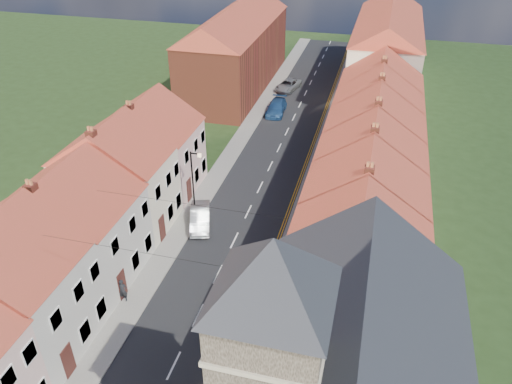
% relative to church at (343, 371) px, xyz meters
% --- Properties ---
extents(road, '(7.00, 90.00, 0.02)m').
position_rel_church_xyz_m(road, '(-9.36, 26.68, -5.87)').
color(road, black).
rests_on(road, ground).
extents(pavement_left, '(1.80, 90.00, 0.12)m').
position_rel_church_xyz_m(pavement_left, '(-13.76, 26.68, -5.82)').
color(pavement_left, '#A39C94').
rests_on(pavement_left, ground).
extents(pavement_right, '(1.80, 90.00, 0.12)m').
position_rel_church_xyz_m(pavement_right, '(-4.96, 26.68, -5.82)').
color(pavement_right, '#A39C94').
rests_on(pavement_right, ground).
extents(church, '(11.25, 14.25, 15.20)m').
position_rel_church_xyz_m(church, '(0.00, 0.00, 0.00)').
color(church, '#322A23').
rests_on(church, ground).
extents(cottage_r_tudor, '(8.30, 5.20, 9.00)m').
position_rel_church_xyz_m(cottage_r_tudor, '(-0.09, 9.37, -1.41)').
color(cottage_r_tudor, beige).
rests_on(cottage_r_tudor, ground).
extents(cottage_r_white_near, '(8.30, 6.00, 9.00)m').
position_rel_church_xyz_m(cottage_r_white_near, '(-0.06, 14.77, -1.40)').
color(cottage_r_white_near, beige).
rests_on(cottage_r_white_near, ground).
extents(cottage_r_cream_mid, '(8.30, 5.20, 9.00)m').
position_rel_church_xyz_m(cottage_r_cream_mid, '(-0.06, 20.17, -1.40)').
color(cottage_r_cream_mid, beige).
rests_on(cottage_r_cream_mid, ground).
extents(cottage_r_pink, '(8.30, 6.00, 9.00)m').
position_rel_church_xyz_m(cottage_r_pink, '(-0.06, 25.57, -1.40)').
color(cottage_r_pink, beige).
rests_on(cottage_r_pink, ground).
extents(cottage_r_white_far, '(8.30, 5.20, 9.00)m').
position_rel_church_xyz_m(cottage_r_white_far, '(-0.06, 30.97, -1.40)').
color(cottage_r_white_far, '#B9B7AF').
rests_on(cottage_r_white_far, ground).
extents(cottage_r_cream_far, '(8.30, 6.00, 9.00)m').
position_rel_church_xyz_m(cottage_r_cream_far, '(-0.06, 36.37, -1.40)').
color(cottage_r_cream_far, beige).
rests_on(cottage_r_cream_far, ground).
extents(cottage_l_cream, '(8.30, 6.30, 9.10)m').
position_rel_church_xyz_m(cottage_l_cream, '(-18.66, 2.22, -1.35)').
color(cottage_l_cream, '#B9B7AF').
rests_on(cottage_l_cream, ground).
extents(cottage_l_white, '(8.30, 6.90, 8.80)m').
position_rel_church_xyz_m(cottage_l_white, '(-18.66, 8.62, -1.51)').
color(cottage_l_white, '#B9B7AF').
rests_on(cottage_l_white, ground).
extents(cottage_l_brick_mid, '(8.30, 5.70, 9.10)m').
position_rel_church_xyz_m(cottage_l_brick_mid, '(-18.66, 14.72, -1.35)').
color(cottage_l_brick_mid, beige).
rests_on(cottage_l_brick_mid, ground).
extents(cottage_l_pink, '(8.30, 6.30, 8.80)m').
position_rel_church_xyz_m(cottage_l_pink, '(-18.66, 20.52, -1.51)').
color(cottage_l_pink, beige).
rests_on(cottage_l_pink, ground).
extents(block_right_far, '(8.30, 24.20, 10.50)m').
position_rel_church_xyz_m(block_right_far, '(-0.06, 51.68, -0.58)').
color(block_right_far, beige).
rests_on(block_right_far, ground).
extents(block_left_far, '(8.30, 24.20, 10.50)m').
position_rel_church_xyz_m(block_left_far, '(-18.66, 46.68, -0.58)').
color(block_left_far, maroon).
rests_on(block_left_far, ground).
extents(lamppost, '(0.88, 0.15, 6.00)m').
position_rel_church_xyz_m(lamppost, '(-13.17, 16.68, -2.34)').
color(lamppost, black).
rests_on(lamppost, pavement_left).
extents(car_mid, '(2.77, 4.55, 1.42)m').
position_rel_church_xyz_m(car_mid, '(-12.56, 15.96, -5.17)').
color(car_mid, '#B0B3B8').
rests_on(car_mid, ground).
extents(car_far, '(2.24, 5.02, 1.43)m').
position_rel_church_xyz_m(car_far, '(-11.62, 39.38, -5.16)').
color(car_far, navy).
rests_on(car_far, ground).
extents(car_distant, '(3.14, 5.05, 1.30)m').
position_rel_church_xyz_m(car_distant, '(-11.80, 47.19, -5.23)').
color(car_distant, gray).
rests_on(car_distant, ground).
extents(pedestrian_left, '(0.69, 0.55, 1.67)m').
position_rel_church_xyz_m(pedestrian_left, '(-14.46, 6.61, -4.92)').
color(pedestrian_left, black).
rests_on(pedestrian_left, pavement_left).
extents(pedestrian_right, '(1.00, 0.86, 1.77)m').
position_rel_church_xyz_m(pedestrian_right, '(-4.26, 6.35, -4.87)').
color(pedestrian_right, black).
rests_on(pedestrian_right, pavement_right).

